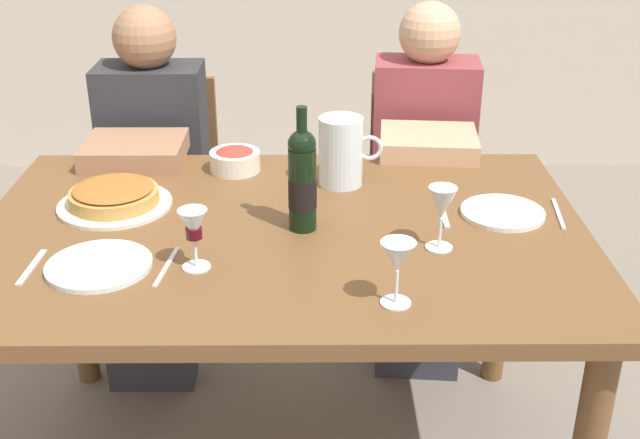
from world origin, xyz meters
The scene contains 18 objects.
dining_table centered at (0.00, 0.00, 0.67)m, with size 1.50×1.00×0.76m.
wine_bottle centered at (0.05, 0.00, 0.89)m, with size 0.07×0.07×0.31m.
water_pitcher centered at (0.15, 0.28, 0.84)m, with size 0.17×0.12×0.19m.
baked_tart centered at (-0.44, 0.13, 0.79)m, with size 0.29×0.29×0.06m.
salad_bowl centered at (-0.15, 0.38, 0.79)m, with size 0.14×0.14×0.07m.
wine_glass_left_diner centered at (0.25, -0.35, 0.86)m, with size 0.07×0.07×0.14m.
wine_glass_right_diner centered at (0.37, -0.11, 0.87)m, with size 0.07×0.07×0.15m.
wine_glass_centre centered at (-0.18, -0.20, 0.86)m, with size 0.07×0.07×0.14m.
dinner_plate_left_setting centered at (-0.40, -0.20, 0.77)m, with size 0.24×0.24×0.01m, color silver.
dinner_plate_right_setting centered at (0.56, 0.07, 0.77)m, with size 0.21×0.21×0.01m, color white.
fork_left_setting centered at (-0.55, -0.20, 0.76)m, with size 0.16×0.01×0.01m, color silver.
knife_left_setting centered at (-0.25, -0.20, 0.76)m, with size 0.18×0.01×0.01m, color silver.
knife_right_setting centered at (0.70, 0.07, 0.76)m, with size 0.18×0.01×0.01m, color silver.
spoon_right_setting centered at (0.41, 0.07, 0.76)m, with size 0.16×0.01×0.01m, color silver.
chair_left centered at (-0.45, 0.86, 0.50)m, with size 0.40×0.40×0.87m.
diner_left centered at (-0.45, 0.63, 0.62)m, with size 0.34×0.50×1.16m.
chair_right centered at (0.46, 0.92, 0.50)m, with size 0.43×0.43×0.87m.
diner_right centered at (0.44, 0.68, 0.62)m, with size 0.36×0.53×1.16m.
Camera 1 is at (0.08, -1.76, 1.63)m, focal length 44.89 mm.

